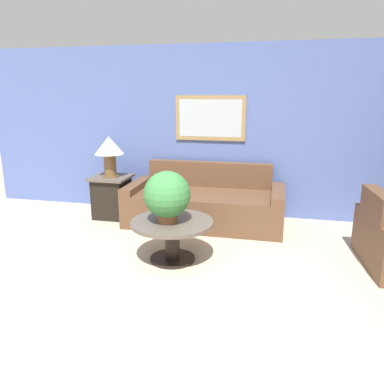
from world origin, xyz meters
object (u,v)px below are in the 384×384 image
Objects in this scene: couch_main at (205,204)px; table_lamp at (109,149)px; coffee_table at (172,232)px; side_table at (112,196)px; potted_plant_on_table at (167,195)px.

table_lamp is at bearing -179.10° from couch_main.
side_table is at bearing 135.56° from coffee_table.
potted_plant_on_table is (-0.04, -0.04, 0.44)m from coffee_table.
couch_main is 3.90× the size of potted_plant_on_table.
coffee_table is 2.02m from table_lamp.
side_table is at bearing 0.00° from table_lamp.
table_lamp reaches higher than side_table.
couch_main reaches higher than coffee_table.
table_lamp reaches higher than coffee_table.
table_lamp is 1.91m from potted_plant_on_table.
table_lamp is (-0.00, 0.00, 0.73)m from side_table.
coffee_table is (-0.13, -1.34, 0.06)m from couch_main.
coffee_table is 0.45m from potted_plant_on_table.
couch_main is at bearing 0.90° from table_lamp.
couch_main is 1.66m from table_lamp.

